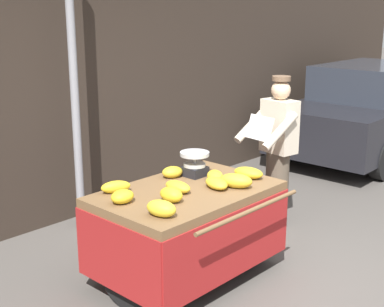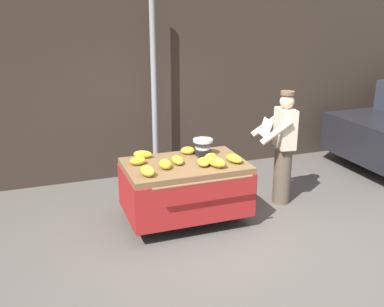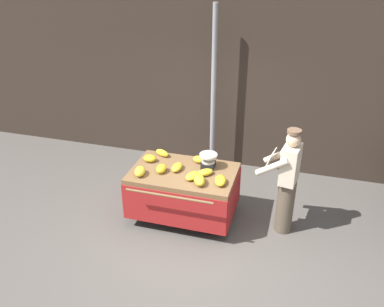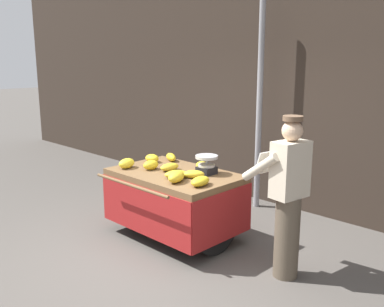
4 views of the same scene
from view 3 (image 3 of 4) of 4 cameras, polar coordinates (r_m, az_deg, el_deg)
name	(u,v)px [view 3 (image 3 of 4)]	position (r m, az deg, el deg)	size (l,w,h in m)	color
ground_plane	(192,244)	(6.28, 0.00, -12.51)	(60.00, 60.00, 0.00)	#514C47
back_wall	(234,68)	(7.79, 5.79, 11.70)	(16.00, 0.24, 3.86)	#332821
street_pole	(213,93)	(7.54, 2.99, 8.37)	(0.09, 0.09, 3.14)	gray
banana_cart	(183,184)	(6.46, -1.20, -4.26)	(1.64, 1.25, 0.87)	brown
weighing_scale	(208,161)	(6.39, 2.28, -1.02)	(0.28, 0.28, 0.24)	black
banana_bunch_0	(193,176)	(6.13, 0.09, -3.12)	(0.16, 0.28, 0.09)	gold
banana_bunch_1	(162,153)	(6.78, -4.17, 0.08)	(0.11, 0.26, 0.11)	gold
banana_bunch_2	(150,158)	(6.63, -5.90, -0.68)	(0.16, 0.21, 0.11)	gold
banana_bunch_3	(177,167)	(6.36, -2.09, -1.91)	(0.15, 0.28, 0.10)	gold
banana_bunch_4	(205,172)	(6.22, 1.84, -2.64)	(0.15, 0.26, 0.09)	gold
banana_bunch_5	(161,169)	(6.31, -4.30, -2.11)	(0.15, 0.22, 0.12)	gold
banana_bunch_6	(199,180)	(5.99, 1.01, -3.69)	(0.16, 0.30, 0.13)	gold
banana_bunch_7	(199,159)	(6.57, 0.98, -0.83)	(0.15, 0.20, 0.11)	gold
banana_bunch_8	(140,171)	(6.26, -7.26, -2.48)	(0.15, 0.25, 0.13)	yellow
banana_bunch_9	(220,181)	(6.02, 3.97, -3.77)	(0.16, 0.29, 0.11)	gold
vendor_person	(287,182)	(6.22, 13.08, -3.83)	(0.63, 0.58, 1.71)	brown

